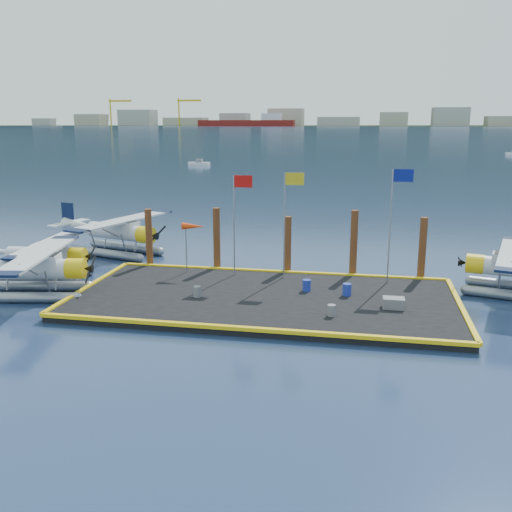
{
  "coord_description": "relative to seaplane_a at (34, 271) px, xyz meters",
  "views": [
    {
      "loc": [
        4.99,
        -28.58,
        9.53
      ],
      "look_at": [
        -0.84,
        2.0,
        2.07
      ],
      "focal_mm": 40.0,
      "sensor_mm": 36.0,
      "label": 1
    }
  ],
  "objects": [
    {
      "name": "piling_0",
      "position": [
        4.13,
        6.66,
        0.56
      ],
      "size": [
        0.44,
        0.44,
        4.0
      ],
      "primitive_type": "cylinder",
      "color": "#4F2816",
      "rests_on": "ground"
    },
    {
      "name": "seaplane_b",
      "position": [
        -1.44,
        3.51,
        -0.12
      ],
      "size": [
        7.76,
        8.55,
        3.03
      ],
      "rotation": [
        0.0,
        0.0,
        -1.5
      ],
      "color": "gray",
      "rests_on": "ground"
    },
    {
      "name": "dock",
      "position": [
        12.63,
        1.26,
        -1.24
      ],
      "size": [
        20.0,
        10.0,
        0.4
      ],
      "primitive_type": "cube",
      "color": "black",
      "rests_on": "ground"
    },
    {
      "name": "drum_1",
      "position": [
        16.33,
        -1.29,
        -0.77
      ],
      "size": [
        0.39,
        0.39,
        0.55
      ],
      "primitive_type": "cylinder",
      "color": "slate",
      "rests_on": "dock"
    },
    {
      "name": "ground",
      "position": [
        12.63,
        1.26,
        -1.44
      ],
      "size": [
        4000.0,
        4000.0,
        0.0
      ],
      "primitive_type": "plane",
      "color": "navy",
      "rests_on": "ground"
    },
    {
      "name": "seaplane_a",
      "position": [
        0.0,
        0.0,
        0.0
      ],
      "size": [
        8.56,
        9.36,
        3.31
      ],
      "rotation": [
        0.0,
        0.0,
        -1.39
      ],
      "color": "gray",
      "rests_on": "ground"
    },
    {
      "name": "far_backdrop",
      "position": [
        252.54,
        1738.78,
        8.01
      ],
      "size": [
        3050.0,
        2050.0,
        810.0
      ],
      "color": "black",
      "rests_on": "ground"
    },
    {
      "name": "piling_3",
      "position": [
        17.13,
        6.66,
        0.71
      ],
      "size": [
        0.44,
        0.44,
        4.3
      ],
      "primitive_type": "cylinder",
      "color": "#4F2816",
      "rests_on": "ground"
    },
    {
      "name": "flagpole_red",
      "position": [
        10.34,
        5.06,
        2.95
      ],
      "size": [
        1.14,
        0.08,
        6.0
      ],
      "color": "gray",
      "rests_on": "dock"
    },
    {
      "name": "piling_1",
      "position": [
        8.63,
        6.66,
        0.66
      ],
      "size": [
        0.44,
        0.44,
        4.2
      ],
      "primitive_type": "cylinder",
      "color": "#4F2816",
      "rests_on": "ground"
    },
    {
      "name": "seaplane_c",
      "position": [
        0.41,
        10.3,
        0.07
      ],
      "size": [
        9.09,
        9.74,
        3.48
      ],
      "rotation": [
        0.0,
        0.0,
        -1.87
      ],
      "color": "gray",
      "rests_on": "ground"
    },
    {
      "name": "crate",
      "position": [
        19.29,
        0.47,
        -0.78
      ],
      "size": [
        1.06,
        0.71,
        0.53
      ],
      "primitive_type": "cube",
      "color": "slate",
      "rests_on": "dock"
    },
    {
      "name": "dock_bumpers",
      "position": [
        12.63,
        1.26,
        -0.95
      ],
      "size": [
        20.25,
        10.25,
        0.18
      ],
      "primitive_type": null,
      "color": "yellow",
      "rests_on": "dock"
    },
    {
      "name": "piling_4",
      "position": [
        21.13,
        6.66,
        0.56
      ],
      "size": [
        0.44,
        0.44,
        4.0
      ],
      "primitive_type": "cylinder",
      "color": "#4F2816",
      "rests_on": "ground"
    },
    {
      "name": "drum_4",
      "position": [
        16.94,
        2.15,
        -0.72
      ],
      "size": [
        0.46,
        0.46,
        0.65
      ],
      "primitive_type": "cylinder",
      "color": "#1B2B97",
      "rests_on": "dock"
    },
    {
      "name": "piling_2",
      "position": [
        13.13,
        6.66,
        0.46
      ],
      "size": [
        0.44,
        0.44,
        3.8
      ],
      "primitive_type": "cylinder",
      "color": "#4F2816",
      "rests_on": "ground"
    },
    {
      "name": "flagpole_yellow",
      "position": [
        13.33,
        5.06,
        3.07
      ],
      "size": [
        1.14,
        0.08,
        6.2
      ],
      "color": "gray",
      "rests_on": "dock"
    },
    {
      "name": "drum_2",
      "position": [
        14.74,
        2.58,
        -0.72
      ],
      "size": [
        0.45,
        0.45,
        0.63
      ],
      "primitive_type": "cylinder",
      "color": "#1B2B97",
      "rests_on": "dock"
    },
    {
      "name": "windsock",
      "position": [
        7.6,
        5.06,
        1.79
      ],
      "size": [
        1.4,
        0.44,
        3.12
      ],
      "color": "gray",
      "rests_on": "dock"
    },
    {
      "name": "drum_3",
      "position": [
        9.16,
        0.43,
        -0.75
      ],
      "size": [
        0.41,
        0.41,
        0.58
      ],
      "primitive_type": "cylinder",
      "color": "slate",
      "rests_on": "dock"
    },
    {
      "name": "flagpole_blue",
      "position": [
        19.33,
        5.06,
        3.24
      ],
      "size": [
        1.14,
        0.08,
        6.5
      ],
      "color": "gray",
      "rests_on": "dock"
    }
  ]
}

